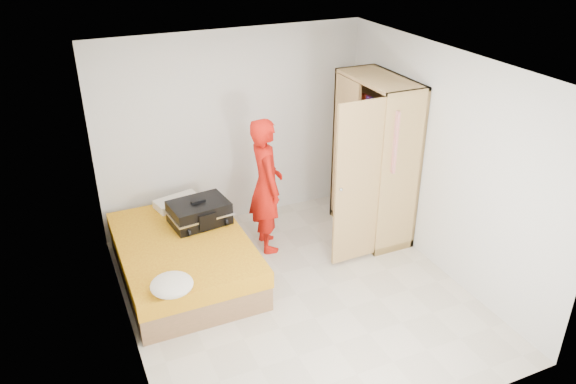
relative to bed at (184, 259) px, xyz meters
name	(u,v)px	position (x,y,z in m)	size (l,w,h in m)	color
room	(298,192)	(1.05, -0.85, 1.05)	(4.00, 4.02, 2.60)	beige
bed	(184,259)	(0.00, 0.00, 0.00)	(1.42, 2.02, 0.50)	#9A6B46
wardrobe	(373,164)	(2.50, 0.00, 0.75)	(1.17, 1.20, 2.10)	tan
person	(266,185)	(1.14, 0.25, 0.61)	(0.63, 0.41, 1.73)	red
suitcase	(199,213)	(0.30, 0.32, 0.38)	(0.75, 0.59, 0.30)	black
round_cushion	(172,285)	(-0.34, -0.90, 0.33)	(0.43, 0.43, 0.16)	white
pillow	(178,202)	(0.16, 0.85, 0.30)	(0.56, 0.28, 0.10)	white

